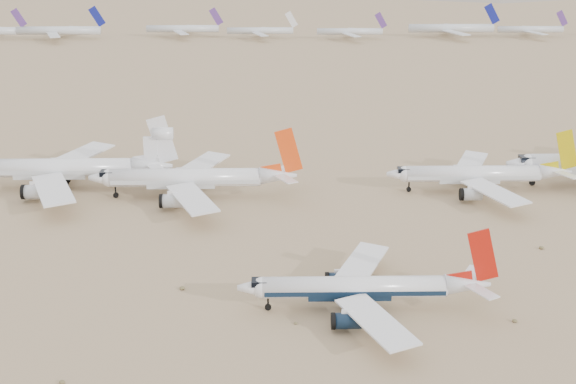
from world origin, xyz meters
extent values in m
plane|color=#947856|center=(0.00, 0.00, 0.00)|extent=(7000.00, 7000.00, 0.00)
cylinder|color=white|center=(-1.09, 6.49, 4.12)|extent=(30.28, 3.58, 3.58)
cube|color=#0E1E33|center=(-1.09, 6.49, 3.67)|extent=(29.68, 3.63, 0.81)
sphere|color=white|center=(-16.23, 6.49, 4.12)|extent=(3.58, 3.58, 3.58)
cube|color=black|center=(-16.77, 6.49, 5.10)|extent=(2.51, 2.33, 0.89)
cone|color=white|center=(17.62, 6.49, 4.38)|extent=(7.57, 3.58, 3.58)
cube|color=white|center=(1.25, -4.13, 3.49)|extent=(11.69, 18.43, 0.56)
cube|color=white|center=(19.10, 3.01, 4.83)|extent=(4.81, 6.28, 0.21)
cylinder|color=#0E1E33|center=(-2.78, -0.95, 1.88)|extent=(4.21, 2.58, 2.58)
cube|color=white|center=(1.25, 17.11, 3.49)|extent=(11.69, 18.43, 0.56)
cube|color=white|center=(19.10, 9.97, 4.83)|extent=(4.81, 6.28, 0.21)
cylinder|color=#0E1E33|center=(-2.78, 13.93, 1.88)|extent=(4.21, 2.58, 2.58)
cube|color=#B1150A|center=(19.73, 6.49, 9.61)|extent=(5.74, 0.29, 9.46)
cylinder|color=black|center=(-15.34, 6.49, 0.54)|extent=(1.07, 0.45, 1.07)
cylinder|color=black|center=(0.17, 3.98, 0.75)|extent=(1.50, 0.89, 1.50)
cylinder|color=black|center=(0.17, 9.00, 0.75)|extent=(1.50, 0.89, 1.50)
sphere|color=white|center=(46.87, 69.37, 5.46)|extent=(4.75, 4.75, 4.75)
cube|color=black|center=(46.16, 69.37, 6.77)|extent=(3.33, 3.09, 1.19)
cylinder|color=black|center=(48.06, 69.37, 0.71)|extent=(1.43, 0.59, 1.43)
cylinder|color=white|center=(32.32, 65.21, 4.40)|extent=(31.48, 3.83, 3.83)
cube|color=silver|center=(32.32, 65.21, 3.92)|extent=(30.85, 3.88, 0.86)
sphere|color=white|center=(16.58, 65.21, 4.40)|extent=(3.83, 3.83, 3.83)
cube|color=black|center=(16.01, 65.21, 5.45)|extent=(2.68, 2.49, 0.96)
cone|color=white|center=(51.78, 65.21, 4.69)|extent=(7.87, 3.83, 3.83)
cube|color=white|center=(34.75, 54.12, 3.73)|extent=(12.16, 19.16, 0.59)
cube|color=white|center=(53.31, 61.58, 5.16)|extent=(5.00, 6.53, 0.23)
cylinder|color=silver|center=(30.57, 57.42, 2.00)|extent=(4.37, 2.75, 2.75)
cube|color=white|center=(34.75, 76.30, 3.73)|extent=(12.16, 19.16, 0.59)
cube|color=white|center=(53.31, 68.84, 5.16)|extent=(5.00, 6.53, 0.23)
cylinder|color=silver|center=(30.57, 73.00, 2.00)|extent=(4.37, 2.75, 2.75)
cube|color=#CFB90B|center=(53.96, 65.21, 10.14)|extent=(5.97, 0.31, 9.83)
cylinder|color=black|center=(17.54, 65.21, 0.57)|extent=(1.15, 0.48, 1.15)
cylinder|color=black|center=(33.63, 62.53, 0.80)|extent=(1.61, 0.96, 1.61)
cylinder|color=black|center=(33.63, 67.89, 0.80)|extent=(1.61, 0.96, 1.61)
cylinder|color=white|center=(-34.54, 62.27, 4.84)|extent=(34.47, 4.21, 4.21)
cube|color=silver|center=(-34.54, 62.27, 4.32)|extent=(33.78, 4.28, 0.95)
sphere|color=white|center=(-51.77, 62.27, 4.84)|extent=(4.21, 4.21, 4.21)
cube|color=black|center=(-52.40, 62.27, 6.00)|extent=(2.95, 2.74, 1.05)
cone|color=white|center=(-13.24, 62.27, 5.16)|extent=(8.62, 4.21, 4.21)
cube|color=white|center=(-31.88, 50.11, 4.11)|extent=(13.31, 20.98, 0.65)
cube|color=white|center=(-11.56, 58.29, 5.69)|extent=(5.47, 7.15, 0.25)
cylinder|color=silver|center=(-36.45, 53.73, 2.21)|extent=(4.79, 3.03, 3.03)
cube|color=white|center=(-31.88, 74.43, 4.11)|extent=(13.31, 20.98, 0.65)
cube|color=white|center=(-11.56, 66.26, 5.69)|extent=(5.47, 7.15, 0.25)
cylinder|color=silver|center=(-36.45, 70.81, 2.21)|extent=(4.79, 3.03, 3.03)
cube|color=#EE4512|center=(-10.84, 62.27, 11.13)|extent=(6.53, 0.34, 10.76)
cylinder|color=black|center=(-50.72, 62.27, 0.63)|extent=(1.26, 0.53, 1.26)
cylinder|color=black|center=(-33.10, 59.33, 0.88)|extent=(1.77, 1.05, 1.77)
cylinder|color=black|center=(-33.10, 65.22, 0.88)|extent=(1.77, 1.05, 1.77)
cylinder|color=white|center=(-66.09, 69.18, 5.16)|extent=(37.44, 4.48, 4.48)
cube|color=silver|center=(-66.09, 69.18, 4.60)|extent=(36.70, 4.55, 1.01)
cone|color=white|center=(-42.95, 69.18, 5.49)|extent=(9.36, 4.48, 4.48)
cube|color=white|center=(-63.20, 56.02, 4.37)|extent=(14.46, 22.79, 0.70)
cube|color=white|center=(-41.13, 64.87, 6.05)|extent=(5.94, 7.77, 0.27)
cylinder|color=silver|center=(-68.17, 59.95, 2.35)|extent=(5.20, 3.23, 3.23)
cube|color=white|center=(-63.20, 82.34, 4.37)|extent=(14.46, 22.79, 0.70)
cube|color=white|center=(-41.13, 73.49, 6.05)|extent=(5.94, 7.77, 0.27)
cylinder|color=silver|center=(-68.17, 78.41, 2.35)|extent=(5.20, 3.23, 3.23)
cube|color=white|center=(-40.35, 69.18, 11.96)|extent=(7.10, 0.36, 11.69)
cylinder|color=white|center=(-40.09, 69.18, 13.40)|extent=(4.68, 2.91, 2.91)
cylinder|color=black|center=(-64.53, 66.04, 0.94)|extent=(1.88, 1.12, 1.88)
cylinder|color=black|center=(-64.53, 72.32, 0.94)|extent=(1.88, 1.12, 1.88)
cube|color=#563180|center=(-144.07, 305.31, 11.01)|extent=(7.92, 0.39, 9.98)
cylinder|color=silver|center=(-124.33, 305.32, 4.51)|extent=(42.73, 4.22, 4.22)
cube|color=navy|center=(-104.23, 305.32, 11.65)|extent=(8.51, 0.42, 10.72)
cube|color=silver|center=(-124.33, 294.26, 3.88)|extent=(11.26, 19.67, 0.42)
cube|color=silver|center=(-124.33, 316.38, 3.88)|extent=(11.26, 19.67, 0.42)
cylinder|color=silver|center=(-61.60, 312.68, 4.26)|extent=(37.68, 3.72, 3.72)
cube|color=#563180|center=(-43.87, 312.68, 10.56)|extent=(7.50, 0.37, 9.45)
cube|color=silver|center=(-61.60, 302.93, 3.70)|extent=(9.93, 17.34, 0.37)
cube|color=silver|center=(-61.60, 322.43, 3.70)|extent=(9.93, 17.34, 0.37)
cylinder|color=silver|center=(-20.86, 305.88, 4.09)|extent=(34.27, 3.39, 3.39)
cube|color=white|center=(-4.73, 305.88, 9.82)|extent=(6.82, 0.34, 8.60)
cube|color=silver|center=(-20.86, 297.02, 3.59)|extent=(9.03, 15.78, 0.34)
cube|color=silver|center=(-20.86, 314.75, 3.59)|extent=(9.03, 15.78, 0.34)
cylinder|color=silver|center=(25.23, 302.42, 4.06)|extent=(33.67, 3.33, 3.33)
cube|color=#563180|center=(41.07, 302.42, 9.69)|extent=(6.70, 0.33, 8.44)
cube|color=silver|center=(25.23, 293.70, 3.56)|extent=(8.87, 15.50, 0.33)
cube|color=silver|center=(25.23, 311.13, 3.56)|extent=(8.87, 15.50, 0.33)
cylinder|color=silver|center=(79.05, 309.53, 4.59)|extent=(44.30, 4.38, 4.38)
cube|color=navy|center=(99.90, 309.53, 11.99)|extent=(8.82, 0.44, 11.11)
cube|color=silver|center=(79.05, 298.06, 3.93)|extent=(11.67, 20.39, 0.44)
cube|color=silver|center=(79.05, 320.99, 3.93)|extent=(11.67, 20.39, 0.44)
cylinder|color=silver|center=(120.47, 308.33, 4.08)|extent=(34.02, 3.36, 3.36)
cube|color=#563180|center=(136.48, 308.33, 9.76)|extent=(6.78, 0.34, 8.53)
cube|color=silver|center=(120.47, 299.52, 3.58)|extent=(8.96, 15.66, 0.34)
cube|color=silver|center=(120.47, 317.13, 3.58)|extent=(8.96, 15.66, 0.34)
ellipsoid|color=brown|center=(-44.10, -14.90, 0.25)|extent=(0.84, 0.84, 0.46)
ellipsoid|color=brown|center=(-30.40, 14.40, 0.29)|extent=(0.98, 0.98, 0.54)
ellipsoid|color=brown|center=(24.40, 1.60, 0.25)|extent=(0.84, 0.84, 0.46)
ellipsoid|color=brown|center=(38.10, 30.90, 0.29)|extent=(0.98, 0.98, 0.54)
ellipsoid|color=brown|center=(-10.87, 1.58, 0.17)|extent=(0.58, 0.58, 0.32)
camera|label=1|loc=(-14.25, -112.41, 62.52)|focal=50.00mm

